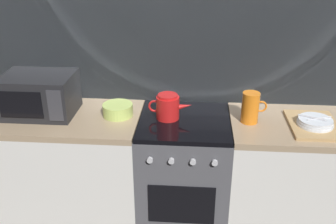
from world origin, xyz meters
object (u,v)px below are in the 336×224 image
stove_unit (183,177)px  dish_pile (314,124)px  microwave (39,94)px  kettle (168,107)px  pitcher (250,108)px  mixing_bowl (118,110)px

stove_unit → dish_pile: size_ratio=2.25×
microwave → kettle: microwave is taller
pitcher → mixing_bowl: bearing=178.0°
kettle → pitcher: pitcher is taller
mixing_bowl → pitcher: bearing=-2.0°
microwave → dish_pile: size_ratio=1.15×
stove_unit → kettle: 0.54m
dish_pile → mixing_bowl: bearing=176.7°
stove_unit → dish_pile: (0.81, -0.04, 0.47)m
microwave → stove_unit: bearing=-1.6°
microwave → mixing_bowl: bearing=0.4°
kettle → mixing_bowl: bearing=177.3°
stove_unit → kettle: size_ratio=3.16×
kettle → dish_pile: 0.92m
mixing_bowl → microwave: bearing=-179.6°
stove_unit → microwave: bearing=178.4°
mixing_bowl → pitcher: pitcher is taller
stove_unit → microwave: microwave is taller
microwave → mixing_bowl: microwave is taller
stove_unit → kettle: bearing=172.4°
microwave → kettle: size_ratio=1.62×
stove_unit → mixing_bowl: (-0.44, 0.03, 0.49)m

